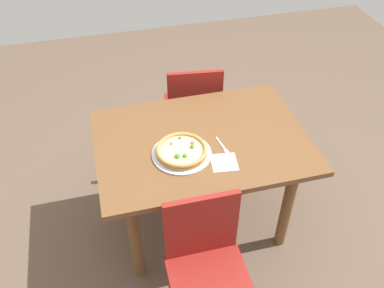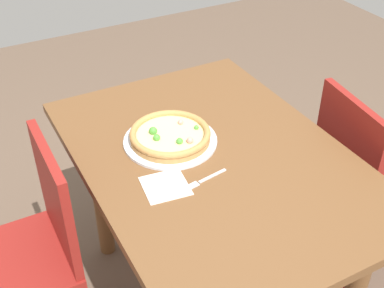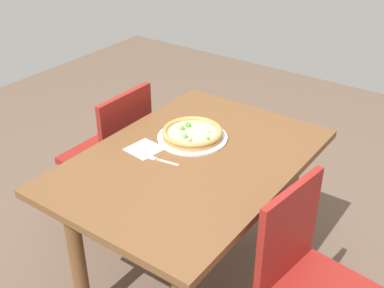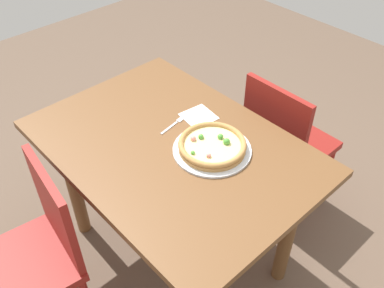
% 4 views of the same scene
% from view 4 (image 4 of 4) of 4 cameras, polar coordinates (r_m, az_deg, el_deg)
% --- Properties ---
extents(ground_plane, '(6.00, 6.00, 0.00)m').
position_cam_4_polar(ground_plane, '(2.40, -2.09, -14.07)').
color(ground_plane, brown).
extents(dining_table, '(1.23, 0.87, 0.77)m').
position_cam_4_polar(dining_table, '(1.90, -2.56, -2.92)').
color(dining_table, brown).
rests_on(dining_table, ground).
extents(chair_near, '(0.45, 0.45, 0.89)m').
position_cam_4_polar(chair_near, '(1.90, -20.21, -13.63)').
color(chair_near, maroon).
rests_on(chair_near, ground).
extents(chair_far, '(0.40, 0.40, 0.89)m').
position_cam_4_polar(chair_far, '(2.30, 12.29, 0.11)').
color(chair_far, maroon).
rests_on(chair_far, ground).
extents(plate, '(0.33, 0.33, 0.01)m').
position_cam_4_polar(plate, '(1.78, 2.72, -0.77)').
color(plate, silver).
rests_on(plate, dining_table).
extents(pizza, '(0.29, 0.29, 0.05)m').
position_cam_4_polar(pizza, '(1.77, 2.75, -0.16)').
color(pizza, '#B78447').
rests_on(pizza, plate).
extents(fork, '(0.04, 0.17, 0.00)m').
position_cam_4_polar(fork, '(1.93, -2.26, 2.81)').
color(fork, silver).
rests_on(fork, dining_table).
extents(napkin, '(0.16, 0.16, 0.00)m').
position_cam_4_polar(napkin, '(1.97, 0.90, 3.75)').
color(napkin, white).
rests_on(napkin, dining_table).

